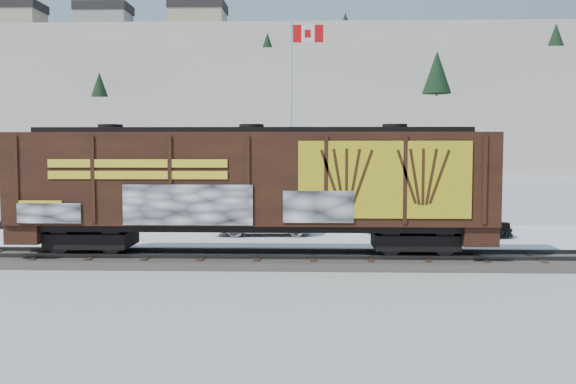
{
  "coord_description": "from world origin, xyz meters",
  "views": [
    {
      "loc": [
        -0.16,
        -23.36,
        4.26
      ],
      "look_at": [
        -1.04,
        3.0,
        2.42
      ],
      "focal_mm": 40.0,
      "sensor_mm": 36.0,
      "label": 1
    }
  ],
  "objects_px": {
    "hopper_railcar": "(252,183)",
    "flagpole": "(293,148)",
    "car_white": "(404,217)",
    "car_silver": "(263,218)",
    "car_dark": "(466,224)"
  },
  "relations": [
    {
      "from": "flagpole",
      "to": "car_silver",
      "type": "relative_size",
      "value": 2.36
    },
    {
      "from": "hopper_railcar",
      "to": "car_dark",
      "type": "height_order",
      "value": "hopper_railcar"
    },
    {
      "from": "flagpole",
      "to": "car_white",
      "type": "relative_size",
      "value": 2.44
    },
    {
      "from": "hopper_railcar",
      "to": "car_silver",
      "type": "distance_m",
      "value": 7.58
    },
    {
      "from": "flagpole",
      "to": "car_silver",
      "type": "height_order",
      "value": "flagpole"
    },
    {
      "from": "hopper_railcar",
      "to": "flagpole",
      "type": "xyz_separation_m",
      "value": [
        1.16,
        13.86,
        1.27
      ]
    },
    {
      "from": "flagpole",
      "to": "car_dark",
      "type": "height_order",
      "value": "flagpole"
    },
    {
      "from": "flagpole",
      "to": "car_white",
      "type": "distance_m",
      "value": 8.52
    },
    {
      "from": "car_white",
      "to": "car_silver",
      "type": "bearing_deg",
      "value": 79.12
    },
    {
      "from": "hopper_railcar",
      "to": "car_silver",
      "type": "relative_size",
      "value": 3.56
    },
    {
      "from": "car_dark",
      "to": "hopper_railcar",
      "type": "bearing_deg",
      "value": 113.0
    },
    {
      "from": "hopper_railcar",
      "to": "flagpole",
      "type": "relative_size",
      "value": 1.51
    },
    {
      "from": "car_white",
      "to": "flagpole",
      "type": "bearing_deg",
      "value": 25.68
    },
    {
      "from": "car_white",
      "to": "car_dark",
      "type": "distance_m",
      "value": 3.2
    },
    {
      "from": "car_white",
      "to": "car_dark",
      "type": "bearing_deg",
      "value": -144.05
    }
  ]
}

